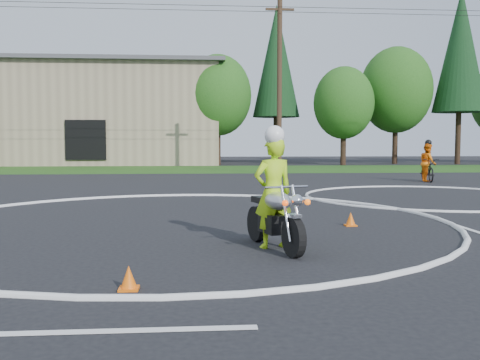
{
  "coord_description": "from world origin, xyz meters",
  "views": [
    {
      "loc": [
        0.44,
        -9.03,
        1.79
      ],
      "look_at": [
        1.21,
        0.83,
        1.1
      ],
      "focal_mm": 40.0,
      "sensor_mm": 36.0,
      "label": 1
    }
  ],
  "objects": [
    {
      "name": "utility_poles",
      "position": [
        5.0,
        21.0,
        5.2
      ],
      "size": [
        41.6,
        1.12,
        10.0
      ],
      "color": "#473321",
      "rests_on": "ground"
    },
    {
      "name": "course_markings",
      "position": [
        2.17,
        4.35,
        0.01
      ],
      "size": [
        19.05,
        19.05,
        0.12
      ],
      "color": "silver",
      "rests_on": "ground"
    },
    {
      "name": "grass_strip",
      "position": [
        0.0,
        27.0,
        0.01
      ],
      "size": [
        120.0,
        10.0,
        0.02
      ],
      "primitive_type": "cube",
      "color": "#1E4714",
      "rests_on": "ground"
    },
    {
      "name": "ground",
      "position": [
        0.0,
        0.0,
        0.0
      ],
      "size": [
        120.0,
        120.0,
        0.0
      ],
      "primitive_type": "plane",
      "color": "black",
      "rests_on": "ground"
    },
    {
      "name": "rider_second_grp",
      "position": [
        10.98,
        14.81,
        0.68
      ],
      "size": [
        1.03,
        2.1,
        1.94
      ],
      "rotation": [
        0.0,
        0.0,
        -0.17
      ],
      "color": "black",
      "rests_on": "ground"
    },
    {
      "name": "traffic_cones",
      "position": [
        5.91,
        3.32,
        0.14
      ],
      "size": [
        21.33,
        12.71,
        0.3
      ],
      "color": "orange",
      "rests_on": "ground"
    },
    {
      "name": "rider_primary_grp",
      "position": [
        1.7,
        -0.08,
        1.0
      ],
      "size": [
        0.79,
        0.63,
        2.08
      ],
      "rotation": [
        0.0,
        0.0,
        0.29
      ],
      "color": "#ACE518",
      "rests_on": "ground"
    },
    {
      "name": "primary_motorcycle",
      "position": [
        1.72,
        -0.21,
        0.54
      ],
      "size": [
        0.86,
        2.08,
        1.12
      ],
      "rotation": [
        0.0,
        0.0,
        0.29
      ],
      "color": "black",
      "rests_on": "ground"
    },
    {
      "name": "treeline",
      "position": [
        14.78,
        34.61,
        6.62
      ],
      "size": [
        38.2,
        8.1,
        14.52
      ],
      "color": "#382619",
      "rests_on": "ground"
    }
  ]
}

